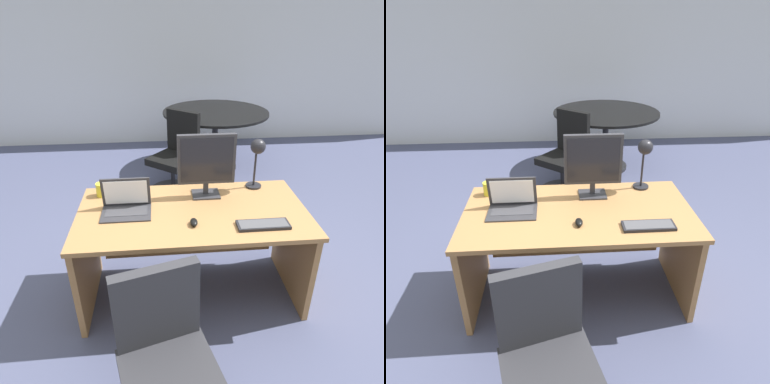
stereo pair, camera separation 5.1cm
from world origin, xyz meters
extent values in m
plane|color=#474C6B|center=(0.00, 1.50, 0.00)|extent=(12.00, 12.00, 0.00)
cube|color=silver|center=(0.00, 3.66, 1.40)|extent=(10.00, 0.10, 2.80)
cube|color=#9E7042|center=(0.00, 0.00, 0.72)|extent=(1.56, 0.81, 0.03)
cube|color=#9E7042|center=(-0.76, 0.00, 0.35)|extent=(0.04, 0.71, 0.71)
cube|color=#9E7042|center=(0.76, 0.00, 0.35)|extent=(0.04, 0.71, 0.71)
cube|color=#9E7042|center=(0.00, 0.30, 0.39)|extent=(1.37, 0.02, 0.49)
cube|color=#2D2D33|center=(0.12, 0.21, 0.74)|extent=(0.20, 0.16, 0.01)
cube|color=#2D2D33|center=(0.12, 0.22, 0.79)|extent=(0.04, 0.02, 0.09)
cube|color=#2D2D33|center=(0.12, 0.21, 1.02)|extent=(0.41, 0.04, 0.36)
cube|color=black|center=(0.12, 0.19, 1.02)|extent=(0.37, 0.00, 0.32)
cube|color=#2D2D33|center=(-0.44, 0.00, 0.74)|extent=(0.33, 0.23, 0.01)
cube|color=#38383D|center=(-0.44, 0.01, 0.75)|extent=(0.28, 0.12, 0.00)
cube|color=#2D2D33|center=(-0.44, 0.10, 0.85)|extent=(0.33, 0.04, 0.21)
cube|color=white|center=(-0.44, 0.09, 0.85)|extent=(0.29, 0.03, 0.18)
cube|color=black|center=(0.42, -0.24, 0.75)|extent=(0.33, 0.12, 0.02)
cube|color=#47474C|center=(0.42, -0.24, 0.76)|extent=(0.30, 0.10, 0.00)
ellipsoid|color=black|center=(-0.01, -0.18, 0.76)|extent=(0.05, 0.09, 0.04)
cylinder|color=black|center=(0.50, 0.32, 0.74)|extent=(0.12, 0.12, 0.01)
cylinder|color=black|center=(0.50, 0.32, 0.89)|extent=(0.02, 0.02, 0.28)
sphere|color=black|center=(0.50, 0.29, 1.07)|extent=(0.11, 0.11, 0.11)
cylinder|color=yellow|center=(-0.64, 0.28, 0.79)|extent=(0.08, 0.08, 0.10)
torus|color=yellow|center=(-0.60, 0.28, 0.79)|extent=(0.06, 0.01, 0.06)
cube|color=#2D2D33|center=(-0.19, -0.95, 0.37)|extent=(0.56, 0.56, 0.08)
cube|color=#2D2D33|center=(-0.25, -0.74, 0.64)|extent=(0.44, 0.17, 0.47)
cylinder|color=black|center=(0.54, 2.42, 0.02)|extent=(0.63, 0.63, 0.04)
cylinder|color=black|center=(0.54, 2.42, 0.40)|extent=(0.08, 0.08, 0.73)
cylinder|color=black|center=(0.54, 2.42, 0.78)|extent=(1.39, 1.39, 0.03)
cylinder|color=black|center=(-0.07, 1.69, 0.02)|extent=(0.56, 0.56, 0.04)
cylinder|color=black|center=(-0.07, 1.69, 0.21)|extent=(0.05, 0.05, 0.34)
cube|color=black|center=(-0.07, 1.69, 0.42)|extent=(0.65, 0.65, 0.08)
cube|color=black|center=(0.07, 1.86, 0.71)|extent=(0.37, 0.33, 0.49)
camera|label=1|loc=(-0.20, -1.97, 1.91)|focal=31.71mm
camera|label=2|loc=(-0.15, -1.98, 1.91)|focal=31.71mm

